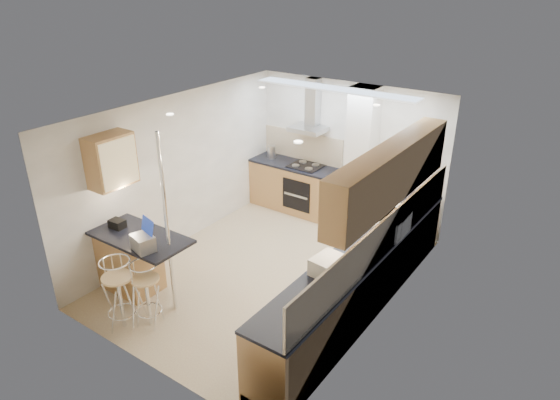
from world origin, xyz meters
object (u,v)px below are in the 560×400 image
Objects in this scene: bread_bin at (328,265)px; laptop at (143,243)px; microwave at (392,225)px; bar_stool_near at (120,294)px; bar_stool_end at (147,294)px.

laptop is at bearing -150.88° from bread_bin.
microwave is at bearing 57.67° from laptop.
bar_stool_near reaches higher than bar_stool_end.
microwave is 1.34m from bread_bin.
bar_stool_near is at bearing -142.34° from bread_bin.
microwave is 0.53× the size of bar_stool_near.
bread_bin is (-0.24, -1.32, -0.04)m from microwave.
laptop is 0.33× the size of bar_stool_end.
bread_bin is (2.18, 0.92, -0.02)m from laptop.
microwave is at bearing 86.14° from bread_bin.
microwave reaches higher than bar_stool_near.
bar_stool_near is 2.49× the size of bread_bin.
bar_stool_near is at bearing -79.46° from laptop.
bar_stool_end is at bearing -29.11° from laptop.
microwave is 3.34m from bar_stool_end.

